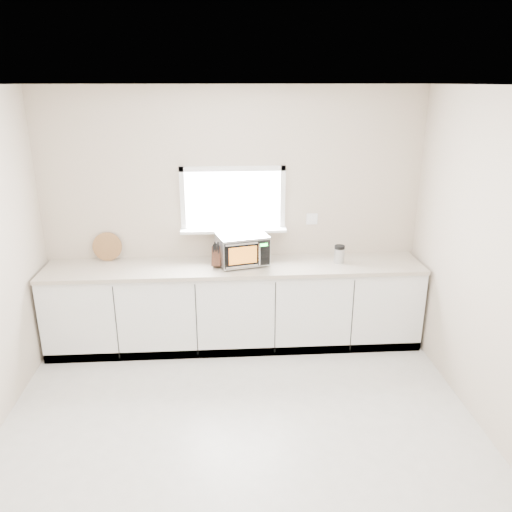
{
  "coord_description": "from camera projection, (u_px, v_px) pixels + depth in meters",
  "views": [
    {
      "loc": [
        -0.11,
        -3.17,
        2.72
      ],
      "look_at": [
        0.21,
        1.55,
        1.06
      ],
      "focal_mm": 35.0,
      "sensor_mm": 36.0,
      "label": 1
    }
  ],
  "objects": [
    {
      "name": "back_wall",
      "position": [
        233.0,
        216.0,
        5.32
      ],
      "size": [
        4.0,
        0.17,
        2.7
      ],
      "color": "#C4B39C",
      "rests_on": "ground"
    },
    {
      "name": "cabinets",
      "position": [
        235.0,
        307.0,
        5.34
      ],
      "size": [
        3.92,
        0.6,
        0.88
      ],
      "primitive_type": "cube",
      "color": "white",
      "rests_on": "ground"
    },
    {
      "name": "cutting_board",
      "position": [
        107.0,
        247.0,
        5.27
      ],
      "size": [
        0.3,
        0.07,
        0.3
      ],
      "primitive_type": "cylinder",
      "rotation": [
        1.4,
        0.0,
        0.0
      ],
      "color": "olive",
      "rests_on": "countertop"
    },
    {
      "name": "coffee_grinder",
      "position": [
        339.0,
        254.0,
        5.22
      ],
      "size": [
        0.13,
        0.13,
        0.19
      ],
      "rotation": [
        0.0,
        0.0,
        0.21
      ],
      "color": "#AFB2B7",
      "rests_on": "countertop"
    },
    {
      "name": "countertop",
      "position": [
        235.0,
        267.0,
        5.18
      ],
      "size": [
        3.92,
        0.64,
        0.04
      ],
      "primitive_type": "cube",
      "color": "#BBAB9A",
      "rests_on": "cabinets"
    },
    {
      "name": "ground",
      "position": [
        242.0,
        451.0,
        3.89
      ],
      "size": [
        4.0,
        4.0,
        0.0
      ],
      "primitive_type": "plane",
      "color": "beige",
      "rests_on": "ground"
    },
    {
      "name": "knife_block",
      "position": [
        217.0,
        255.0,
        5.1
      ],
      "size": [
        0.12,
        0.21,
        0.28
      ],
      "rotation": [
        0.0,
        0.0,
        -0.17
      ],
      "color": "#4C281B",
      "rests_on": "countertop"
    },
    {
      "name": "microwave",
      "position": [
        242.0,
        249.0,
        5.16
      ],
      "size": [
        0.57,
        0.49,
        0.32
      ],
      "rotation": [
        0.0,
        0.0,
        0.25
      ],
      "color": "black",
      "rests_on": "countertop"
    }
  ]
}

